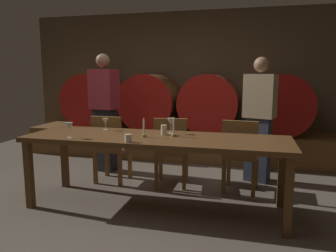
{
  "coord_description": "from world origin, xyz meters",
  "views": [
    {
      "loc": [
        1.15,
        -3.18,
        1.4
      ],
      "look_at": [
        0.3,
        0.17,
        0.84
      ],
      "focal_mm": 34.76,
      "sensor_mm": 36.0,
      "label": 1
    }
  ],
  "objects": [
    {
      "name": "wine_glass_center",
      "position": [
        -0.45,
        0.2,
        0.86
      ],
      "size": [
        0.07,
        0.07,
        0.14
      ],
      "color": "silver",
      "rests_on": "dining_table"
    },
    {
      "name": "candle_right",
      "position": [
        0.4,
        0.02,
        0.82
      ],
      "size": [
        0.05,
        0.05,
        0.21
      ],
      "color": "olive",
      "rests_on": "dining_table"
    },
    {
      "name": "candle_left",
      "position": [
        0.11,
        -0.08,
        0.82
      ],
      "size": [
        0.05,
        0.05,
        0.2
      ],
      "color": "olive",
      "rests_on": "dining_table"
    },
    {
      "name": "cup_left",
      "position": [
        0.05,
        -0.36,
        0.8
      ],
      "size": [
        0.07,
        0.07,
        0.08
      ],
      "primitive_type": "cylinder",
      "color": "beige",
      "rests_on": "dining_table"
    },
    {
      "name": "guest_right",
      "position": [
        1.27,
        1.13,
        0.82
      ],
      "size": [
        0.44,
        0.35,
        1.61
      ],
      "rotation": [
        0.0,
        0.0,
        2.82
      ],
      "color": "#33384C",
      "rests_on": "ground"
    },
    {
      "name": "wine_barrel_center_left",
      "position": [
        -0.51,
        2.15,
        0.93
      ],
      "size": [
        0.94,
        0.79,
        0.94
      ],
      "color": "brown",
      "rests_on": "barrel_shelf"
    },
    {
      "name": "back_wall",
      "position": [
        0.0,
        2.7,
        1.24
      ],
      "size": [
        5.83,
        0.24,
        2.48
      ],
      "primitive_type": "cube",
      "color": "brown",
      "rests_on": "ground"
    },
    {
      "name": "guest_left",
      "position": [
        -0.87,
        1.07,
        0.86
      ],
      "size": [
        0.42,
        0.31,
        1.68
      ],
      "rotation": [
        0.0,
        0.0,
        2.94
      ],
      "color": "black",
      "rests_on": "ground"
    },
    {
      "name": "wine_glass_left",
      "position": [
        -0.6,
        -0.32,
        0.88
      ],
      "size": [
        0.07,
        0.07,
        0.16
      ],
      "color": "silver",
      "rests_on": "dining_table"
    },
    {
      "name": "wine_barrel_far_right",
      "position": [
        1.6,
        2.15,
        0.93
      ],
      "size": [
        0.94,
        0.79,
        0.94
      ],
      "color": "brown",
      "rests_on": "barrel_shelf"
    },
    {
      "name": "wine_barrel_center_right",
      "position": [
        0.5,
        2.15,
        0.93
      ],
      "size": [
        0.94,
        0.79,
        0.94
      ],
      "color": "brown",
      "rests_on": "barrel_shelf"
    },
    {
      "name": "chair_center",
      "position": [
        0.23,
        0.62,
        0.49
      ],
      "size": [
        0.44,
        0.44,
        0.88
      ],
      "rotation": [
        0.0,
        0.0,
        3.26
      ],
      "color": "brown",
      "rests_on": "ground"
    },
    {
      "name": "chair_right",
      "position": [
        1.06,
        0.62,
        0.49
      ],
      "size": [
        0.44,
        0.44,
        0.88
      ],
      "rotation": [
        0.0,
        0.0,
        3.04
      ],
      "color": "brown",
      "rests_on": "ground"
    },
    {
      "name": "barrel_shelf",
      "position": [
        0.0,
        2.15,
        0.23
      ],
      "size": [
        5.25,
        0.9,
        0.46
      ],
      "primitive_type": "cube",
      "color": "brown",
      "rests_on": "ground"
    },
    {
      "name": "chair_left",
      "position": [
        -0.58,
        0.59,
        0.49
      ],
      "size": [
        0.4,
        0.4,
        0.88
      ],
      "rotation": [
        0.0,
        0.0,
        3.14
      ],
      "color": "brown",
      "rests_on": "ground"
    },
    {
      "name": "ground_plane",
      "position": [
        0.0,
        0.0,
        0.0
      ],
      "size": [
        7.58,
        7.58,
        0.0
      ],
      "primitive_type": "plane",
      "color": "brown"
    },
    {
      "name": "cup_right",
      "position": [
        0.27,
        0.09,
        0.82
      ],
      "size": [
        0.06,
        0.06,
        0.11
      ],
      "primitive_type": "cylinder",
      "color": "beige",
      "rests_on": "dining_table"
    },
    {
      "name": "dining_table",
      "position": [
        0.22,
        -0.03,
        0.69
      ],
      "size": [
        2.72,
        0.79,
        0.76
      ],
      "color": "brown",
      "rests_on": "ground"
    },
    {
      "name": "wine_barrel_far_left",
      "position": [
        -1.56,
        2.15,
        0.93
      ],
      "size": [
        0.94,
        0.79,
        0.94
      ],
      "color": "brown",
      "rests_on": "barrel_shelf"
    },
    {
      "name": "wine_glass_right",
      "position": [
        0.33,
        0.18,
        0.89
      ],
      "size": [
        0.08,
        0.08,
        0.17
      ],
      "color": "silver",
      "rests_on": "dining_table"
    }
  ]
}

